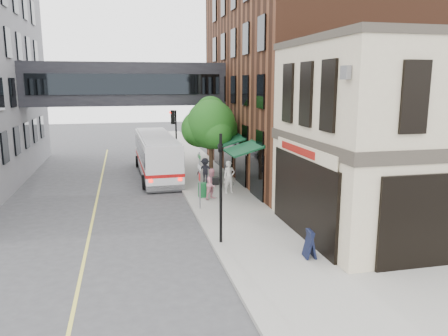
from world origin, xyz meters
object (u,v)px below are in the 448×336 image
pedestrian_b (212,184)px  pedestrian_c (205,170)px  pedestrian_a (229,177)px  newspaper_box (203,190)px  sandwich_board (310,244)px  bus (156,154)px

pedestrian_b → pedestrian_c: pedestrian_b is taller
pedestrian_a → pedestrian_c: size_ratio=1.18×
newspaper_box → sandwich_board: size_ratio=0.78×
bus → pedestrian_b: (2.51, -7.74, -0.59)m
pedestrian_b → newspaper_box: size_ratio=2.10×
pedestrian_a → pedestrian_b: 1.69m
newspaper_box → sandwich_board: sandwich_board is taller
bus → sandwich_board: bearing=-75.2°
pedestrian_a → sandwich_board: 10.17m
bus → pedestrian_a: (3.76, -6.62, -0.50)m
bus → pedestrian_b: bus is taller
pedestrian_c → bus: bearing=150.5°
bus → newspaper_box: (2.06, -7.20, -1.05)m
pedestrian_b → sandwich_board: 9.21m
pedestrian_c → sandwich_board: bearing=-61.1°
pedestrian_a → pedestrian_c: pedestrian_a is taller
sandwich_board → pedestrian_a: bearing=99.0°
pedestrian_b → newspaper_box: pedestrian_b is taller
sandwich_board → newspaper_box: bearing=109.2°
pedestrian_b → pedestrian_c: size_ratio=1.07×
pedestrian_a → pedestrian_c: (-0.90, 3.00, -0.15)m
bus → pedestrian_a: 7.63m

